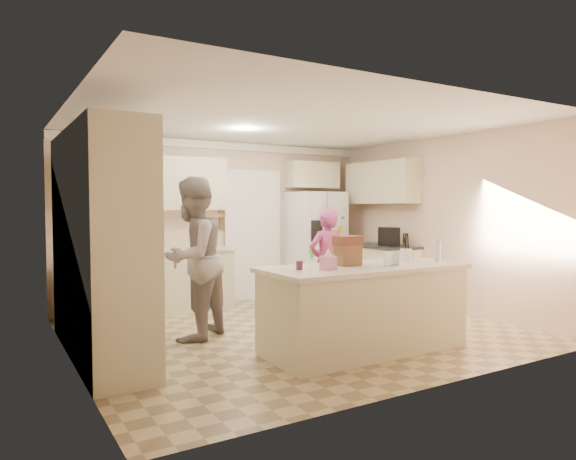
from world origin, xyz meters
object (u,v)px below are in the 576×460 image
refrigerator (315,244)px  utensil_crock (406,255)px  island_base (364,310)px  teen_girl (326,262)px  tissue_box (328,263)px  teen_boy (193,258)px  coffee_maker (389,237)px  dollhouse_body (348,255)px

refrigerator → utensil_crock: bearing=-107.0°
island_base → teen_girl: (0.65, 1.65, 0.32)m
tissue_box → teen_boy: bearing=120.4°
tissue_box → teen_boy: teen_boy is taller
tissue_box → island_base: bearing=10.3°
coffee_maker → dollhouse_body: coffee_maker is taller
teen_boy → coffee_maker: bearing=150.9°
refrigerator → island_base: (-1.43, -3.09, -0.46)m
utensil_crock → dollhouse_body: dollhouse_body is taller
coffee_maker → teen_girl: bearing=-169.9°
tissue_box → refrigerator: bearing=58.2°
refrigerator → dollhouse_body: (-1.58, -2.99, 0.14)m
teen_boy → teen_girl: size_ratio=1.26×
tissue_box → dollhouse_body: 0.45m
teen_boy → refrigerator: bearing=173.3°
teen_girl → teen_boy: bearing=6.4°
coffee_maker → utensil_crock: size_ratio=2.00×
island_base → teen_boy: size_ratio=1.15×
refrigerator → teen_girl: refrigerator is taller
utensil_crock → teen_girl: bearing=89.9°
refrigerator → coffee_maker: refrigerator is taller
refrigerator → dollhouse_body: refrigerator is taller
teen_boy → tissue_box: bearing=83.2°
island_base → teen_girl: 1.80m
coffee_maker → utensil_crock: (-1.40, -1.85, -0.07)m
utensil_crock → tissue_box: 1.21m
refrigerator → dollhouse_body: bearing=-120.5°
refrigerator → coffee_maker: 1.35m
dollhouse_body → refrigerator: bearing=62.2°
teen_boy → teen_girl: bearing=149.6°
coffee_maker → island_base: (-2.05, -1.90, -0.63)m
refrigerator → island_base: size_ratio=0.82×
refrigerator → tissue_box: refrigerator is taller
island_base → utensil_crock: (0.65, 0.05, 0.56)m
refrigerator → teen_boy: (-2.86, -1.69, 0.05)m
dollhouse_body → teen_boy: bearing=134.6°
dollhouse_body → teen_girl: size_ratio=0.17×
coffee_maker → dollhouse_body: (-2.20, -1.80, -0.03)m
island_base → dollhouse_body: dollhouse_body is taller
coffee_maker → island_base: coffee_maker is taller
refrigerator → teen_boy: bearing=-152.1°
dollhouse_body → teen_boy: teen_boy is taller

